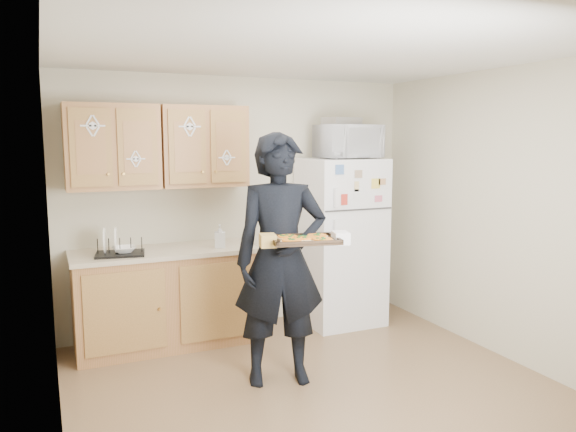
{
  "coord_description": "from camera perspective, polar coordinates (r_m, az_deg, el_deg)",
  "views": [
    {
      "loc": [
        -1.84,
        -3.55,
        1.9
      ],
      "look_at": [
        -0.07,
        0.45,
        1.3
      ],
      "focal_mm": 35.0,
      "sensor_mm": 36.0,
      "label": 1
    }
  ],
  "objects": [
    {
      "name": "floor",
      "position": [
        4.43,
        3.38,
        -17.56
      ],
      "size": [
        3.6,
        3.6,
        0.0
      ],
      "primitive_type": "plane",
      "color": "brown",
      "rests_on": "ground"
    },
    {
      "name": "ceiling",
      "position": [
        4.04,
        3.69,
        16.4
      ],
      "size": [
        3.6,
        3.6,
        0.0
      ],
      "primitive_type": "plane",
      "color": "silver",
      "rests_on": "wall_back"
    },
    {
      "name": "wall_back",
      "position": [
        5.69,
        -4.81,
        1.3
      ],
      "size": [
        3.6,
        0.04,
        2.5
      ],
      "primitive_type": "cube",
      "color": "#BDB599",
      "rests_on": "floor"
    },
    {
      "name": "wall_front",
      "position": [
        2.62,
        22.04,
        -7.12
      ],
      "size": [
        3.6,
        0.04,
        2.5
      ],
      "primitive_type": "cube",
      "color": "#BDB599",
      "rests_on": "floor"
    },
    {
      "name": "wall_left",
      "position": [
        3.61,
        -22.83,
        -3.14
      ],
      "size": [
        0.04,
        3.6,
        2.5
      ],
      "primitive_type": "cube",
      "color": "#BDB599",
      "rests_on": "floor"
    },
    {
      "name": "wall_right",
      "position": [
        5.12,
        21.73,
        0.03
      ],
      "size": [
        0.04,
        3.6,
        2.5
      ],
      "primitive_type": "cube",
      "color": "#BDB599",
      "rests_on": "floor"
    },
    {
      "name": "refrigerator",
      "position": [
        5.8,
        5.36,
        -2.57
      ],
      "size": [
        0.75,
        0.7,
        1.7
      ],
      "primitive_type": "cube",
      "color": "white",
      "rests_on": "floor"
    },
    {
      "name": "base_cabinet",
      "position": [
        5.33,
        -12.32,
        -8.3
      ],
      "size": [
        1.6,
        0.6,
        0.86
      ],
      "primitive_type": "cube",
      "color": "olive",
      "rests_on": "floor"
    },
    {
      "name": "countertop",
      "position": [
        5.23,
        -12.46,
        -3.56
      ],
      "size": [
        1.64,
        0.64,
        0.04
      ],
      "primitive_type": "cube",
      "color": "#C1AF94",
      "rests_on": "base_cabinet"
    },
    {
      "name": "upper_cab_left",
      "position": [
        5.2,
        -17.43,
        6.7
      ],
      "size": [
        0.8,
        0.33,
        0.75
      ],
      "primitive_type": "cube",
      "color": "olive",
      "rests_on": "wall_back"
    },
    {
      "name": "upper_cab_right",
      "position": [
        5.35,
        -8.61,
        7.0
      ],
      "size": [
        0.8,
        0.33,
        0.75
      ],
      "primitive_type": "cube",
      "color": "olive",
      "rests_on": "wall_back"
    },
    {
      "name": "cereal_box",
      "position": [
        6.42,
        8.29,
        -7.93
      ],
      "size": [
        0.2,
        0.07,
        0.32
      ],
      "primitive_type": "cube",
      "color": "gold",
      "rests_on": "floor"
    },
    {
      "name": "person",
      "position": [
        4.33,
        -0.77,
        -4.46
      ],
      "size": [
        0.8,
        0.61,
        1.95
      ],
      "primitive_type": "imported",
      "rotation": [
        0.0,
        0.0,
        -0.22
      ],
      "color": "black",
      "rests_on": "floor"
    },
    {
      "name": "baking_tray",
      "position": [
        4.06,
        1.7,
        -2.51
      ],
      "size": [
        0.55,
        0.45,
        0.04
      ],
      "primitive_type": "cube",
      "rotation": [
        0.0,
        0.0,
        -0.22
      ],
      "color": "black",
      "rests_on": "person"
    },
    {
      "name": "pizza_front_left",
      "position": [
        3.95,
        0.37,
        -2.52
      ],
      "size": [
        0.16,
        0.16,
        0.02
      ],
      "primitive_type": "cylinder",
      "color": "orange",
      "rests_on": "baking_tray"
    },
    {
      "name": "pizza_front_right",
      "position": [
        4.0,
        3.52,
        -2.4
      ],
      "size": [
        0.16,
        0.16,
        0.02
      ],
      "primitive_type": "cylinder",
      "color": "orange",
      "rests_on": "baking_tray"
    },
    {
      "name": "pizza_back_left",
      "position": [
        4.11,
        -0.08,
        -2.12
      ],
      "size": [
        0.16,
        0.16,
        0.02
      ],
      "primitive_type": "cylinder",
      "color": "orange",
      "rests_on": "baking_tray"
    },
    {
      "name": "pizza_back_right",
      "position": [
        4.16,
        2.96,
        -2.01
      ],
      "size": [
        0.16,
        0.16,
        0.02
      ],
      "primitive_type": "cylinder",
      "color": "orange",
      "rests_on": "baking_tray"
    },
    {
      "name": "pizza_center",
      "position": [
        4.05,
        1.7,
        -2.26
      ],
      "size": [
        0.16,
        0.16,
        0.02
      ],
      "primitive_type": "cylinder",
      "color": "orange",
      "rests_on": "baking_tray"
    },
    {
      "name": "microwave",
      "position": [
        5.68,
        6.13,
        7.52
      ],
      "size": [
        0.63,
        0.45,
        0.33
      ],
      "primitive_type": "imported",
      "rotation": [
        0.0,
        0.0,
        0.06
      ],
      "color": "white",
      "rests_on": "refrigerator"
    },
    {
      "name": "foil_pan",
      "position": [
        5.68,
        5.46,
        9.58
      ],
      "size": [
        0.38,
        0.3,
        0.07
      ],
      "primitive_type": "cube",
      "rotation": [
        0.0,
        0.0,
        0.19
      ],
      "color": "#B3B5BB",
      "rests_on": "microwave"
    },
    {
      "name": "dish_rack",
      "position": [
        5.06,
        -16.71,
        -2.91
      ],
      "size": [
        0.45,
        0.37,
        0.16
      ],
      "primitive_type": "cube",
      "rotation": [
        0.0,
        0.0,
        -0.17
      ],
      "color": "black",
      "rests_on": "countertop"
    },
    {
      "name": "bowl",
      "position": [
        5.07,
        -16.3,
        -3.28
      ],
      "size": [
        0.22,
        0.22,
        0.05
      ],
      "primitive_type": "imported",
      "rotation": [
        0.0,
        0.0,
        -0.07
      ],
      "color": "white",
      "rests_on": "dish_rack"
    },
    {
      "name": "soap_bottle",
      "position": [
        5.21,
        -6.94,
        -2.04
      ],
      "size": [
        0.12,
        0.12,
        0.21
      ],
      "primitive_type": "imported",
      "rotation": [
        0.0,
        0.0,
        -0.28
      ],
      "color": "white",
      "rests_on": "countertop"
    }
  ]
}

